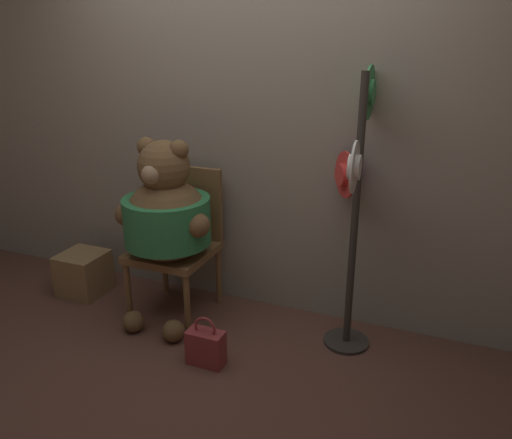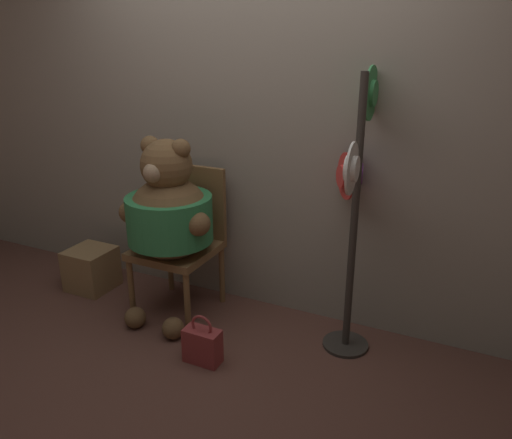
# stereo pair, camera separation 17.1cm
# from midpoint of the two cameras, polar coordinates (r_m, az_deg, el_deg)

# --- Properties ---
(ground_plane) EXTENTS (14.00, 14.00, 0.00)m
(ground_plane) POSITION_cam_midpoint_polar(r_m,az_deg,el_deg) (3.14, -7.23, -14.98)
(ground_plane) COLOR brown
(wall_back) EXTENTS (8.00, 0.10, 2.63)m
(wall_back) POSITION_cam_midpoint_polar(r_m,az_deg,el_deg) (3.28, -1.75, 11.71)
(wall_back) COLOR gray
(wall_back) RESTS_ON ground_plane
(chair) EXTENTS (0.50, 0.51, 0.98)m
(chair) POSITION_cam_midpoint_polar(r_m,az_deg,el_deg) (3.42, -10.20, -1.97)
(chair) COLOR brown
(chair) RESTS_ON ground_plane
(teddy_bear) EXTENTS (0.66, 0.59, 1.23)m
(teddy_bear) POSITION_cam_midpoint_polar(r_m,az_deg,el_deg) (3.21, -11.72, 0.45)
(teddy_bear) COLOR brown
(teddy_bear) RESTS_ON ground_plane
(hat_display_rack) EXTENTS (0.33, 0.63, 1.66)m
(hat_display_rack) POSITION_cam_midpoint_polar(r_m,az_deg,el_deg) (2.88, 9.50, 2.97)
(hat_display_rack) COLOR #332D28
(hat_display_rack) RESTS_ON ground_plane
(handbag_on_ground) EXTENTS (0.22, 0.11, 0.31)m
(handbag_on_ground) POSITION_cam_midpoint_polar(r_m,az_deg,el_deg) (3.00, -7.44, -14.24)
(handbag_on_ground) COLOR maroon
(handbag_on_ground) RESTS_ON ground_plane
(wooden_crate) EXTENTS (0.31, 0.31, 0.31)m
(wooden_crate) POSITION_cam_midpoint_polar(r_m,az_deg,el_deg) (3.94, -20.28, -5.79)
(wooden_crate) COLOR #937047
(wooden_crate) RESTS_ON ground_plane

